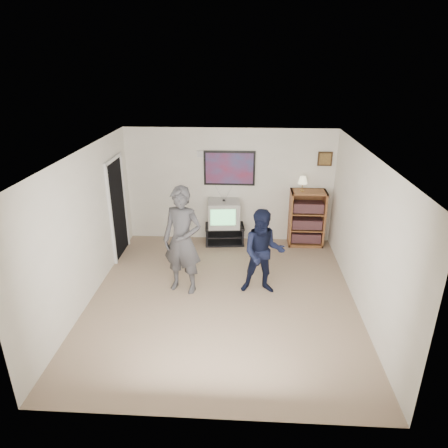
# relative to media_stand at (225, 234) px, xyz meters

# --- Properties ---
(room_shell) EXTENTS (4.51, 5.00, 2.51)m
(room_shell) POSITION_rel_media_stand_xyz_m (0.09, -1.88, 1.04)
(room_shell) COLOR #775F4B
(room_shell) RESTS_ON ground
(media_stand) EXTENTS (0.89, 0.55, 0.42)m
(media_stand) POSITION_rel_media_stand_xyz_m (0.00, 0.00, 0.00)
(media_stand) COLOR black
(media_stand) RESTS_ON room_shell
(crt_television) EXTENTS (0.72, 0.63, 0.57)m
(crt_television) POSITION_rel_media_stand_xyz_m (-0.02, 0.00, 0.50)
(crt_television) COLOR #A5A49F
(crt_television) RESTS_ON media_stand
(bookshelf) EXTENTS (0.75, 0.43, 1.24)m
(bookshelf) POSITION_rel_media_stand_xyz_m (1.78, 0.05, 0.41)
(bookshelf) COLOR brown
(bookshelf) RESTS_ON room_shell
(table_lamp) EXTENTS (0.20, 0.20, 0.31)m
(table_lamp) POSITION_rel_media_stand_xyz_m (1.63, 0.04, 1.18)
(table_lamp) COLOR #FFF5C1
(table_lamp) RESTS_ON bookshelf
(person_tall) EXTENTS (0.79, 0.63, 1.91)m
(person_tall) POSITION_rel_media_stand_xyz_m (-0.61, -1.97, 0.74)
(person_tall) COLOR #38373A
(person_tall) RESTS_ON room_shell
(person_short) EXTENTS (0.75, 0.59, 1.53)m
(person_short) POSITION_rel_media_stand_xyz_m (0.77, -1.96, 0.55)
(person_short) COLOR black
(person_short) RESTS_ON room_shell
(controller_left) EXTENTS (0.04, 0.11, 0.03)m
(controller_left) POSITION_rel_media_stand_xyz_m (-0.65, -1.74, 1.02)
(controller_left) COLOR white
(controller_left) RESTS_ON person_tall
(controller_right) EXTENTS (0.08, 0.13, 0.04)m
(controller_right) POSITION_rel_media_stand_xyz_m (0.81, -1.72, 0.91)
(controller_right) COLOR white
(controller_right) RESTS_ON person_short
(poster) EXTENTS (1.10, 0.03, 0.75)m
(poster) POSITION_rel_media_stand_xyz_m (0.09, 0.25, 1.44)
(poster) COLOR black
(poster) RESTS_ON room_shell
(air_vent) EXTENTS (0.28, 0.02, 0.14)m
(air_vent) POSITION_rel_media_stand_xyz_m (-0.46, 0.25, 1.74)
(air_vent) COLOR white
(air_vent) RESTS_ON room_shell
(small_picture) EXTENTS (0.30, 0.03, 0.30)m
(small_picture) POSITION_rel_media_stand_xyz_m (2.09, 0.25, 1.67)
(small_picture) COLOR black
(small_picture) RESTS_ON room_shell
(doorway) EXTENTS (0.03, 0.85, 2.00)m
(doorway) POSITION_rel_media_stand_xyz_m (-2.15, -0.63, 0.79)
(doorway) COLOR black
(doorway) RESTS_ON room_shell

